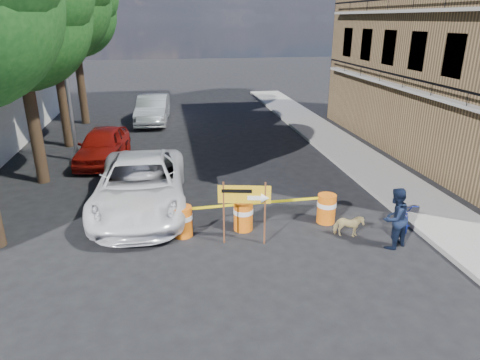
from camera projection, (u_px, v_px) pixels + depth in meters
name	position (u px, v px, depth m)	size (l,w,h in m)	color
ground	(254.00, 261.00, 11.04)	(120.00, 120.00, 0.00)	black
sidewalk_east	(373.00, 169.00, 17.53)	(2.40, 40.00, 0.15)	gray
tree_mid_a	(17.00, 14.00, 14.29)	(5.25, 5.00, 8.68)	#332316
tree_far	(73.00, 12.00, 23.43)	(5.04, 4.80, 8.84)	#332316
streetlamp	(65.00, 58.00, 17.29)	(1.25, 0.18, 8.00)	gray
barrel_far_left	(143.00, 223.00, 12.06)	(0.58, 0.58, 0.90)	#D5620C
barrel_mid_left	(183.00, 221.00, 12.18)	(0.58, 0.58, 0.90)	#D5620C
barrel_mid_right	(243.00, 215.00, 12.54)	(0.58, 0.58, 0.90)	#D5620C
barrel_far_right	(326.00, 208.00, 13.00)	(0.58, 0.58, 0.90)	#D5620C
detour_sign	(251.00, 199.00, 11.43)	(1.40, 0.45, 1.83)	#592D19
pedestrian	(395.00, 218.00, 11.44)	(0.84, 0.65, 1.72)	black
bicycle	(405.00, 200.00, 12.61)	(0.59, 0.88, 1.68)	#13259E
dog	(348.00, 226.00, 12.15)	(0.37, 0.81, 0.69)	tan
suv_white	(141.00, 185.00, 13.77)	(2.81, 6.10, 1.69)	white
sedan_red	(103.00, 145.00, 18.45)	(1.75, 4.36, 1.48)	maroon
sedan_silver	(153.00, 109.00, 25.43)	(1.71, 4.90, 1.62)	silver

